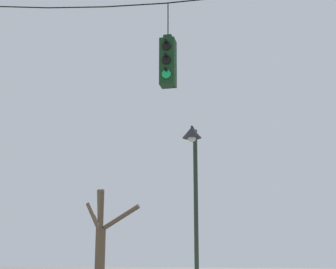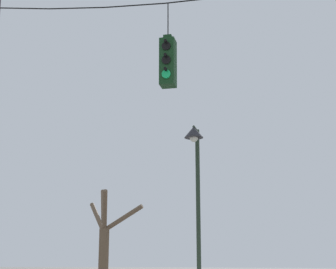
# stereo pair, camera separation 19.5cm
# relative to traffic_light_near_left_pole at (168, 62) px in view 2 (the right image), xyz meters

# --- Properties ---
(traffic_light_near_left_pole) EXTENTS (0.34, 0.58, 2.04)m
(traffic_light_near_left_pole) POSITION_rel_traffic_light_near_left_pole_xyz_m (0.00, 0.00, 0.00)
(traffic_light_near_left_pole) COLOR #143819
(street_lamp) EXTENTS (0.53, 0.90, 5.19)m
(street_lamp) POSITION_rel_traffic_light_near_left_pole_xyz_m (0.07, 3.16, -1.94)
(street_lamp) COLOR #233323
(street_lamp) RESTS_ON ground_plane
(bare_tree) EXTENTS (2.22, 2.09, 4.00)m
(bare_tree) POSITION_rel_traffic_light_near_left_pole_xyz_m (-3.41, 5.68, -4.03)
(bare_tree) COLOR brown
(bare_tree) RESTS_ON ground_plane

